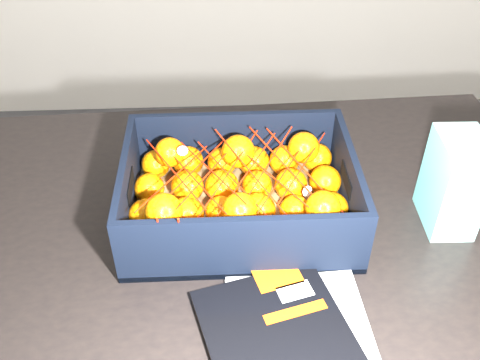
{
  "coord_description": "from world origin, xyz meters",
  "views": [
    {
      "loc": [
        0.1,
        -0.6,
        1.45
      ],
      "look_at": [
        0.13,
        0.12,
        0.86
      ],
      "focal_mm": 41.07,
      "sensor_mm": 36.0,
      "label": 1
    }
  ],
  "objects_px": {
    "produce_crate": "(239,199)",
    "retail_carton": "(454,183)",
    "magazine_stack": "(294,350)",
    "table": "(251,256)"
  },
  "relations": [
    {
      "from": "magazine_stack",
      "to": "retail_carton",
      "type": "height_order",
      "value": "retail_carton"
    },
    {
      "from": "produce_crate",
      "to": "retail_carton",
      "type": "relative_size",
      "value": 2.32
    },
    {
      "from": "produce_crate",
      "to": "retail_carton",
      "type": "distance_m",
      "value": 0.38
    },
    {
      "from": "table",
      "to": "magazine_stack",
      "type": "distance_m",
      "value": 0.31
    },
    {
      "from": "retail_carton",
      "to": "magazine_stack",
      "type": "bearing_deg",
      "value": -137.9
    },
    {
      "from": "magazine_stack",
      "to": "produce_crate",
      "type": "distance_m",
      "value": 0.31
    },
    {
      "from": "table",
      "to": "magazine_stack",
      "type": "bearing_deg",
      "value": -81.65
    },
    {
      "from": "table",
      "to": "produce_crate",
      "type": "height_order",
      "value": "produce_crate"
    },
    {
      "from": "table",
      "to": "produce_crate",
      "type": "xyz_separation_m",
      "value": [
        -0.02,
        0.01,
        0.14
      ]
    },
    {
      "from": "table",
      "to": "retail_carton",
      "type": "xyz_separation_m",
      "value": [
        0.35,
        -0.02,
        0.19
      ]
    }
  ]
}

